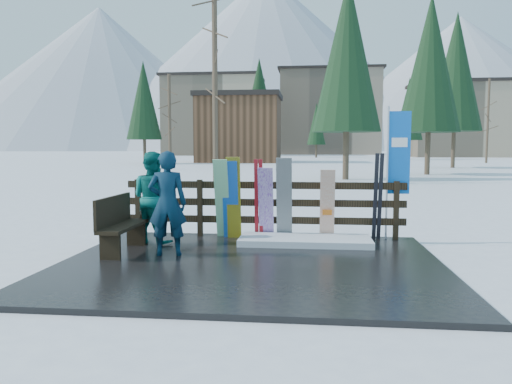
# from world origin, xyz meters

# --- Properties ---
(ground) EXTENTS (700.00, 700.00, 0.00)m
(ground) POSITION_xyz_m (0.00, 0.00, 0.00)
(ground) COLOR white
(ground) RESTS_ON ground
(deck) EXTENTS (6.00, 5.00, 0.08)m
(deck) POSITION_xyz_m (0.00, 0.00, 0.04)
(deck) COLOR black
(deck) RESTS_ON ground
(fence) EXTENTS (5.60, 0.10, 1.15)m
(fence) POSITION_xyz_m (0.00, 2.20, 0.74)
(fence) COLOR black
(fence) RESTS_ON deck
(snow_patch) EXTENTS (2.45, 1.00, 0.12)m
(snow_patch) POSITION_xyz_m (0.84, 1.60, 0.14)
(snow_patch) COLOR white
(snow_patch) RESTS_ON deck
(bench) EXTENTS (0.41, 1.50, 0.97)m
(bench) POSITION_xyz_m (-2.33, 0.50, 0.60)
(bench) COLOR black
(bench) RESTS_ON deck
(snowboard_0) EXTENTS (0.31, 0.30, 1.54)m
(snowboard_0) POSITION_xyz_m (-0.64, 1.98, 0.85)
(snowboard_0) COLOR blue
(snowboard_0) RESTS_ON deck
(snowboard_1) EXTENTS (0.28, 0.46, 1.57)m
(snowboard_1) POSITION_xyz_m (-0.81, 1.98, 0.87)
(snowboard_1) COLOR white
(snowboard_1) RESTS_ON deck
(snowboard_2) EXTENTS (0.27, 0.23, 1.62)m
(snowboard_2) POSITION_xyz_m (-0.57, 1.98, 0.89)
(snowboard_2) COLOR yellow
(snowboard_2) RESTS_ON deck
(snowboard_3) EXTENTS (0.29, 0.43, 1.42)m
(snowboard_3) POSITION_xyz_m (0.07, 1.98, 0.79)
(snowboard_3) COLOR white
(snowboard_3) RESTS_ON deck
(snowboard_4) EXTENTS (0.30, 0.38, 1.61)m
(snowboard_4) POSITION_xyz_m (0.42, 1.98, 0.88)
(snowboard_4) COLOR black
(snowboard_4) RESTS_ON deck
(snowboard_5) EXTENTS (0.28, 0.30, 1.38)m
(snowboard_5) POSITION_xyz_m (1.26, 1.98, 0.77)
(snowboard_5) COLOR white
(snowboard_5) RESTS_ON deck
(ski_pair_a) EXTENTS (0.16, 0.19, 1.58)m
(ski_pair_a) POSITION_xyz_m (-0.08, 2.05, 0.87)
(ski_pair_a) COLOR maroon
(ski_pair_a) RESTS_ON deck
(ski_pair_b) EXTENTS (0.17, 0.33, 1.70)m
(ski_pair_b) POSITION_xyz_m (2.22, 2.05, 0.93)
(ski_pair_b) COLOR black
(ski_pair_b) RESTS_ON deck
(rental_flag) EXTENTS (0.45, 0.04, 2.60)m
(rental_flag) POSITION_xyz_m (2.59, 2.25, 1.69)
(rental_flag) COLOR silver
(rental_flag) RESTS_ON deck
(person_front) EXTENTS (0.70, 0.52, 1.75)m
(person_front) POSITION_xyz_m (-1.43, 0.35, 0.95)
(person_front) COLOR #0C3647
(person_front) RESTS_ON deck
(person_back) EXTENTS (1.03, 0.93, 1.73)m
(person_back) POSITION_xyz_m (-2.01, 1.35, 0.94)
(person_back) COLOR #0A645D
(person_back) RESTS_ON deck
(resort_buildings) EXTENTS (73.00, 87.60, 22.60)m
(resort_buildings) POSITION_xyz_m (1.03, 115.41, 9.81)
(resort_buildings) COLOR tan
(resort_buildings) RESTS_ON ground
(trees) EXTENTS (42.14, 68.85, 13.42)m
(trees) POSITION_xyz_m (3.72, 49.18, 6.05)
(trees) COLOR #382B1E
(trees) RESTS_ON ground
(mountains) EXTENTS (520.00, 260.00, 120.00)m
(mountains) POSITION_xyz_m (-10.50, 328.41, 50.20)
(mountains) COLOR white
(mountains) RESTS_ON ground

